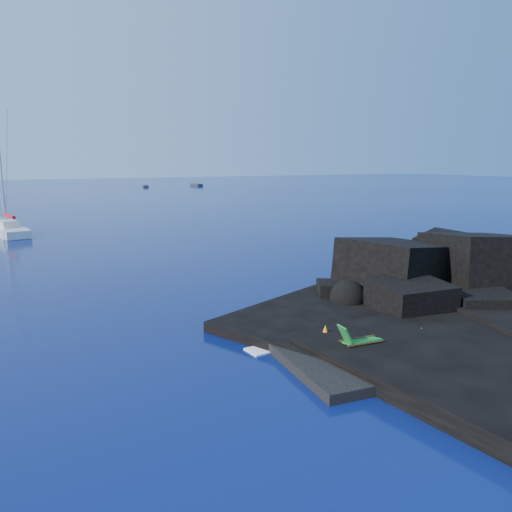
{
  "coord_description": "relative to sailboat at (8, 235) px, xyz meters",
  "views": [
    {
      "loc": [
        -8.18,
        -12.96,
        7.05
      ],
      "look_at": [
        4.08,
        10.44,
        2.0
      ],
      "focal_mm": 35.0,
      "sensor_mm": 36.0,
      "label": 1
    }
  ],
  "objects": [
    {
      "name": "ground",
      "position": [
        7.25,
        -40.81,
        0.0
      ],
      "size": [
        400.0,
        400.0,
        0.0
      ],
      "primitive_type": "plane",
      "color": "#030C34",
      "rests_on": "ground"
    },
    {
      "name": "headland",
      "position": [
        20.25,
        -37.81,
        0.0
      ],
      "size": [
        24.0,
        24.0,
        3.6
      ],
      "primitive_type": null,
      "color": "black",
      "rests_on": "ground"
    },
    {
      "name": "beach",
      "position": [
        11.75,
        -40.31,
        0.0
      ],
      "size": [
        9.08,
        6.86,
        0.7
      ],
      "primitive_type": "cube",
      "rotation": [
        0.0,
        0.0,
        -0.1
      ],
      "color": "black",
      "rests_on": "ground"
    },
    {
      "name": "surf_foam",
      "position": [
        12.25,
        -35.81,
        0.0
      ],
      "size": [
        10.0,
        8.0,
        0.06
      ],
      "primitive_type": null,
      "color": "white",
      "rests_on": "ground"
    },
    {
      "name": "sailboat",
      "position": [
        0.0,
        0.0,
        0.0
      ],
      "size": [
        4.34,
        11.26,
        11.56
      ],
      "primitive_type": null,
      "rotation": [
        0.0,
        0.0,
        0.19
      ],
      "color": "silver",
      "rests_on": "ground"
    },
    {
      "name": "deck_chair",
      "position": [
        10.35,
        -40.44,
        0.89
      ],
      "size": [
        1.64,
        0.83,
        1.09
      ],
      "primitive_type": null,
      "rotation": [
        0.0,
        0.0,
        -0.09
      ],
      "color": "#186D25",
      "rests_on": "beach"
    },
    {
      "name": "towel",
      "position": [
        13.0,
        -40.53,
        0.37
      ],
      "size": [
        1.94,
        1.52,
        0.05
      ],
      "primitive_type": "cube",
      "rotation": [
        0.0,
        0.0,
        0.46
      ],
      "color": "white",
      "rests_on": "beach"
    },
    {
      "name": "sunbather",
      "position": [
        13.0,
        -40.53,
        0.52
      ],
      "size": [
        1.69,
        1.14,
        0.25
      ],
      "primitive_type": null,
      "rotation": [
        0.0,
        0.0,
        0.46
      ],
      "color": "#E5B478",
      "rests_on": "towel"
    },
    {
      "name": "marker_cone",
      "position": [
        9.84,
        -38.92,
        0.63
      ],
      "size": [
        0.39,
        0.39,
        0.56
      ],
      "primitive_type": "cone",
      "rotation": [
        0.0,
        0.0,
        0.05
      ],
      "color": "orange",
      "rests_on": "beach"
    },
    {
      "name": "distant_boat_a",
      "position": [
        35.94,
        81.55,
        0.0
      ],
      "size": [
        1.97,
        4.29,
        0.55
      ],
      "primitive_type": "cube",
      "rotation": [
        0.0,
        0.0,
        -0.17
      ],
      "color": "#242529",
      "rests_on": "ground"
    },
    {
      "name": "distant_boat_b",
      "position": [
        50.46,
        80.79,
        0.0
      ],
      "size": [
        2.01,
        5.04,
        0.65
      ],
      "primitive_type": "cube",
      "rotation": [
        0.0,
        0.0,
        0.1
      ],
      "color": "#28292E",
      "rests_on": "ground"
    }
  ]
}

